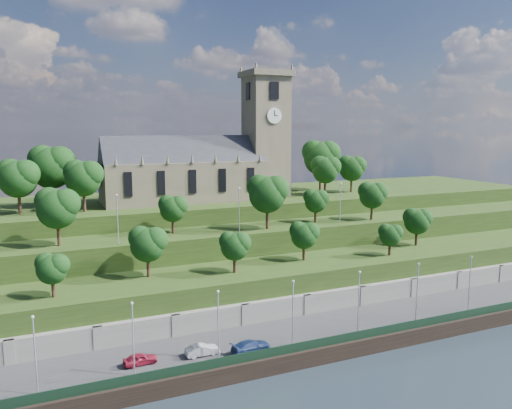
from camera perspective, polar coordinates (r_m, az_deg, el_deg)
name	(u,v)px	position (r m, az deg, el deg)	size (l,w,h in m)	color
ground	(315,365)	(66.45, 6.81, -17.80)	(320.00, 320.00, 0.00)	#1B242B
promenade	(293,340)	(70.75, 4.30, -15.14)	(160.00, 12.00, 2.00)	#2D2D30
quay_wall	(316,357)	(65.92, 6.85, -16.96)	(160.00, 0.50, 2.20)	black
fence	(313,344)	(65.79, 6.58, -15.57)	(160.00, 0.10, 1.20)	black
retaining_wall	(275,314)	(75.10, 2.15, -12.42)	(160.00, 2.10, 5.00)	slate
embankment_lower	(258,292)	(79.73, 0.26, -9.97)	(160.00, 12.00, 8.00)	#213612
embankment_upper	(233,263)	(88.88, -2.60, -6.64)	(160.00, 10.00, 12.00)	#213612
hilltop	(199,232)	(107.87, -6.58, -3.09)	(160.00, 32.00, 15.00)	#213612
church	(207,163)	(102.20, -5.65, 4.77)	(38.60, 12.35, 27.60)	brown
trees_lower	(268,237)	(78.62, 1.42, -3.79)	(67.42, 8.50, 7.56)	#311D13
trees_upper	(230,198)	(85.05, -2.98, 0.71)	(62.23, 8.40, 9.61)	#311D13
trees_hilltop	(200,165)	(101.47, -6.38, 4.46)	(75.11, 17.00, 11.76)	#311D13
lamp_posts_promenade	(293,308)	(64.75, 4.23, -11.75)	(60.36, 0.36, 8.72)	#B2B2B7
lamp_posts_upper	(239,207)	(83.90, -1.93, -0.25)	(40.36, 0.36, 7.71)	#B2B2B7
car_left	(140,359)	(63.05, -13.09, -16.81)	(1.60, 3.99, 1.36)	maroon
car_middle	(202,350)	(64.03, -6.17, -16.19)	(1.46, 4.19, 1.38)	#98989C
car_right	(251,346)	(64.48, -0.59, -15.89)	(2.10, 5.16, 1.50)	navy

